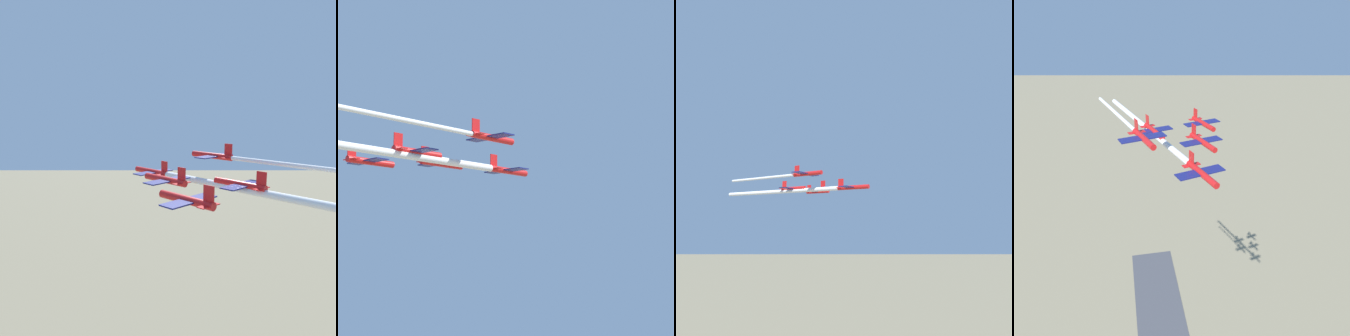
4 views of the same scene
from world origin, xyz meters
The scene contains 7 objects.
jet_0 centered at (39.16, 21.62, 162.81)m, with size 10.74×10.06×3.60m.
jet_1 centered at (51.14, 14.22, 163.72)m, with size 10.74×10.06×3.60m.
jet_2 centered at (51.45, 28.50, 167.09)m, with size 10.74×10.06×3.60m.
jet_3 centered at (63.12, 6.82, 163.47)m, with size 10.74×10.06×3.60m.
jet_4 centered at (63.43, 21.09, 163.63)m, with size 10.74×10.06×3.60m.
smoke_trail_0 centered at (71.30, 20.92, 162.76)m, with size 54.47×2.58×1.40m.
smoke_trail_2 centered at (71.93, 28.05, 167.04)m, with size 31.12×1.55×0.87m.
Camera 1 is at (94.70, -29.36, 176.62)m, focal length 35.00 mm.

